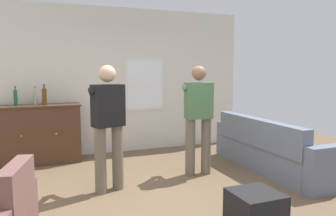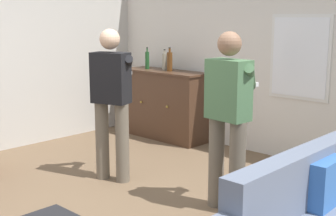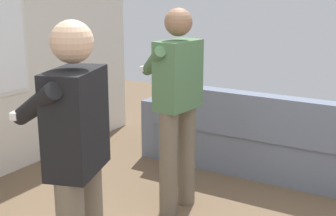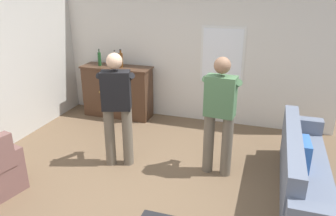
{
  "view_description": "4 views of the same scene",
  "coord_description": "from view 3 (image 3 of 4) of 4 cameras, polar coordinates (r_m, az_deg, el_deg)",
  "views": [
    {
      "loc": [
        -1.41,
        -3.68,
        1.62
      ],
      "look_at": [
        0.15,
        0.32,
        1.12
      ],
      "focal_mm": 35.0,
      "sensor_mm": 36.0,
      "label": 1
    },
    {
      "loc": [
        3.31,
        -2.65,
        1.81
      ],
      "look_at": [
        0.27,
        0.55,
        0.94
      ],
      "focal_mm": 50.0,
      "sensor_mm": 36.0,
      "label": 2
    },
    {
      "loc": [
        -2.35,
        -1.06,
        1.84
      ],
      "look_at": [
        0.34,
        0.56,
        1.02
      ],
      "focal_mm": 50.0,
      "sensor_mm": 36.0,
      "label": 3
    },
    {
      "loc": [
        1.42,
        -3.33,
        2.55
      ],
      "look_at": [
        0.17,
        0.55,
        0.99
      ],
      "focal_mm": 35.0,
      "sensor_mm": 36.0,
      "label": 4
    }
  ],
  "objects": [
    {
      "name": "person_standing_left",
      "position": [
        2.55,
        -11.14,
        -6.3
      ],
      "size": [
        0.53,
        0.52,
        1.68
      ],
      "color": "#6B6051",
      "rests_on": "ground"
    },
    {
      "name": "couch",
      "position": [
        4.81,
        10.18,
        -3.95
      ],
      "size": [
        0.57,
        2.39,
        0.85
      ],
      "color": "slate",
      "rests_on": "ground"
    },
    {
      "name": "person_standing_right",
      "position": [
        3.78,
        1.08,
        0.81
      ],
      "size": [
        0.56,
        0.49,
        1.68
      ],
      "color": "#6B6051",
      "rests_on": "ground"
    }
  ]
}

